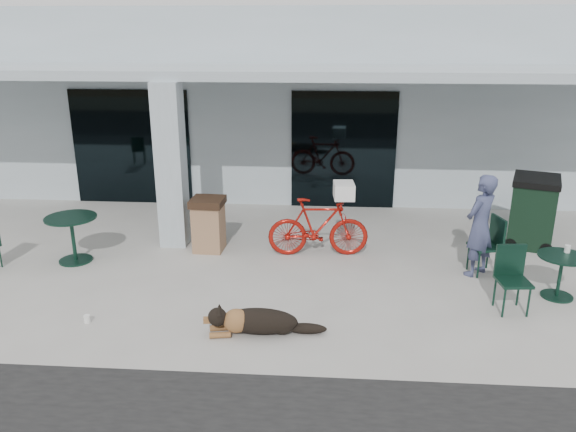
# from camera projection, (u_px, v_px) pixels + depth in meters

# --- Properties ---
(ground) EXTENTS (80.00, 80.00, 0.00)m
(ground) POSITION_uv_depth(u_px,v_px,m) (232.00, 299.00, 8.78)
(ground) COLOR #ADABA3
(ground) RESTS_ON ground
(building) EXTENTS (22.00, 7.00, 4.50)m
(building) POSITION_uv_depth(u_px,v_px,m) (279.00, 94.00, 16.11)
(building) COLOR #AFBDC6
(building) RESTS_ON ground
(storefront_glass_left) EXTENTS (2.80, 0.06, 2.70)m
(storefront_glass_left) POSITION_uv_depth(u_px,v_px,m) (132.00, 147.00, 13.28)
(storefront_glass_left) COLOR black
(storefront_glass_left) RESTS_ON ground
(storefront_glass_right) EXTENTS (2.40, 0.06, 2.70)m
(storefront_glass_right) POSITION_uv_depth(u_px,v_px,m) (343.00, 151.00, 12.94)
(storefront_glass_right) COLOR black
(storefront_glass_right) RESTS_ON ground
(column) EXTENTS (0.50, 0.50, 3.12)m
(column) POSITION_uv_depth(u_px,v_px,m) (171.00, 166.00, 10.56)
(column) COLOR #AFBDC6
(column) RESTS_ON ground
(overhang) EXTENTS (22.00, 2.80, 0.18)m
(overhang) POSITION_uv_depth(u_px,v_px,m) (257.00, 71.00, 11.17)
(overhang) COLOR #AFBDC6
(overhang) RESTS_ON column
(bicycle) EXTENTS (1.88, 0.65, 1.11)m
(bicycle) POSITION_uv_depth(u_px,v_px,m) (318.00, 227.00, 10.31)
(bicycle) COLOR #A3150D
(bicycle) RESTS_ON ground
(laundry_basket) EXTENTS (0.39, 0.51, 0.29)m
(laundry_basket) POSITION_uv_depth(u_px,v_px,m) (344.00, 191.00, 10.09)
(laundry_basket) COLOR white
(laundry_basket) RESTS_ON bicycle
(dog) EXTENTS (1.30, 0.62, 0.41)m
(dog) POSITION_uv_depth(u_px,v_px,m) (259.00, 320.00, 7.73)
(dog) COLOR black
(dog) RESTS_ON ground
(cup_near_dog) EXTENTS (0.09, 0.09, 0.11)m
(cup_near_dog) POSITION_uv_depth(u_px,v_px,m) (87.00, 319.00, 8.06)
(cup_near_dog) COLOR white
(cup_near_dog) RESTS_ON ground
(cafe_table_near) EXTENTS (0.95, 0.95, 0.85)m
(cafe_table_near) POSITION_uv_depth(u_px,v_px,m) (73.00, 239.00, 10.08)
(cafe_table_near) COLOR #113125
(cafe_table_near) RESTS_ON ground
(cafe_table_far) EXTENTS (0.95, 0.95, 0.70)m
(cafe_table_far) POSITION_uv_depth(u_px,v_px,m) (560.00, 276.00, 8.73)
(cafe_table_far) COLOR #113125
(cafe_table_far) RESTS_ON ground
(cafe_chair_far_a) EXTENTS (0.49, 0.53, 0.99)m
(cafe_chair_far_a) POSITION_uv_depth(u_px,v_px,m) (513.00, 281.00, 8.24)
(cafe_chair_far_a) COLOR #113125
(cafe_chair_far_a) RESTS_ON ground
(cafe_chair_far_b) EXTENTS (0.60, 0.56, 1.01)m
(cafe_chair_far_b) POSITION_uv_depth(u_px,v_px,m) (485.00, 246.00, 9.56)
(cafe_chair_far_b) COLOR #113125
(cafe_chair_far_b) RESTS_ON ground
(person) EXTENTS (0.76, 0.75, 1.76)m
(person) POSITION_uv_depth(u_px,v_px,m) (480.00, 226.00, 9.40)
(person) COLOR #3C4265
(person) RESTS_ON ground
(cup_on_table) EXTENTS (0.11, 0.11, 0.12)m
(cup_on_table) POSITION_uv_depth(u_px,v_px,m) (567.00, 249.00, 8.73)
(cup_on_table) COLOR white
(cup_on_table) RESTS_ON cafe_table_far
(trash_receptacle) EXTENTS (0.63, 0.63, 1.02)m
(trash_receptacle) POSITION_uv_depth(u_px,v_px,m) (209.00, 224.00, 10.58)
(trash_receptacle) COLOR #8E674A
(trash_receptacle) RESTS_ON ground
(wheeled_bin) EXTENTS (1.14, 1.27, 1.34)m
(wheeled_bin) POSITION_uv_depth(u_px,v_px,m) (533.00, 211.00, 10.84)
(wheeled_bin) COLOR black
(wheeled_bin) RESTS_ON ground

